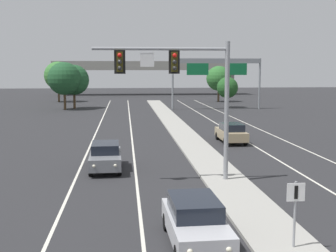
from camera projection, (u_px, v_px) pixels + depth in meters
median_island at (210, 163)px, 27.82m from camera, size 2.40×110.00×0.15m
lane_stripe_oncoming_center at (133, 146)px, 34.28m from camera, size 0.14×100.00×0.01m
lane_stripe_receding_center at (251, 144)px, 35.19m from camera, size 0.14×100.00×0.01m
edge_stripe_left at (90, 147)px, 33.96m from camera, size 0.14×100.00×0.01m
edge_stripe_right at (291, 143)px, 35.51m from camera, size 0.14×100.00×0.01m
overhead_signal_mast at (185, 81)px, 22.58m from camera, size 6.99×0.44×7.20m
median_sign_post at (295, 205)px, 14.33m from camera, size 0.60×0.10×2.20m
car_oncoming_silver at (195, 221)px, 15.01m from camera, size 1.92×4.51×1.58m
car_oncoming_grey at (105, 156)px, 26.22m from camera, size 1.90×4.50×1.58m
car_receding_tan at (231, 133)px, 35.87m from camera, size 1.83×4.47×1.58m
highway_sign_gantry at (217, 67)px, 64.75m from camera, size 13.28×0.42×7.50m
overpass_bridge at (147, 70)px, 101.58m from camera, size 42.40×6.40×7.65m
tree_far_left_c at (64, 79)px, 64.42m from camera, size 4.80×4.80×6.95m
tree_far_right_c at (227, 88)px, 68.01m from camera, size 3.26×3.26×4.72m
tree_far_right_a at (219, 78)px, 79.88m from camera, size 4.48×4.48×6.49m
tree_far_left_a at (58, 76)px, 79.44m from camera, size 5.02×5.02×7.26m
tree_far_left_b at (74, 80)px, 66.29m from camera, size 4.54×4.54×6.57m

